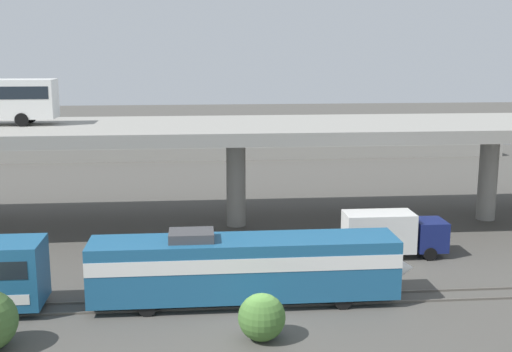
# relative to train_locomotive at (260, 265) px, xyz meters

# --- Properties ---
(ground_plane) EXTENTS (260.00, 260.00, 0.00)m
(ground_plane) POSITION_rel_train_locomotive_xyz_m (-0.32, -4.00, -2.19)
(ground_plane) COLOR #4C4944
(rail_strip_near) EXTENTS (110.00, 0.12, 0.12)m
(rail_strip_near) POSITION_rel_train_locomotive_xyz_m (-0.32, -0.73, -2.13)
(rail_strip_near) COLOR #59544C
(rail_strip_near) RESTS_ON ground_plane
(rail_strip_far) EXTENTS (110.00, 0.12, 0.12)m
(rail_strip_far) POSITION_rel_train_locomotive_xyz_m (-0.32, 0.73, -2.13)
(rail_strip_far) COLOR #59544C
(rail_strip_far) RESTS_ON ground_plane
(train_locomotive) EXTENTS (17.78, 3.04, 4.18)m
(train_locomotive) POSITION_rel_train_locomotive_xyz_m (0.00, 0.00, 0.00)
(train_locomotive) COLOR #1E5984
(train_locomotive) RESTS_ON ground_plane
(highway_overpass) EXTENTS (96.00, 12.06, 8.06)m
(highway_overpass) POSITION_rel_train_locomotive_xyz_m (-0.32, 16.00, 5.12)
(highway_overpass) COLOR gray
(highway_overpass) RESTS_ON ground_plane
(service_truck_west) EXTENTS (6.80, 2.46, 3.04)m
(service_truck_west) POSITION_rel_train_locomotive_xyz_m (9.55, 7.27, -0.55)
(service_truck_west) COLOR navy
(service_truck_west) RESTS_ON ground_plane
(pier_parking_lot) EXTENTS (72.25, 10.30, 1.57)m
(pier_parking_lot) POSITION_rel_train_locomotive_xyz_m (-0.32, 51.00, -1.40)
(pier_parking_lot) COLOR gray
(pier_parking_lot) RESTS_ON ground_plane
(parked_car_0) EXTENTS (4.01, 1.99, 1.50)m
(parked_car_0) POSITION_rel_train_locomotive_xyz_m (-14.56, 50.28, 0.16)
(parked_car_0) COLOR #515459
(parked_car_0) RESTS_ON pier_parking_lot
(parked_car_1) EXTENTS (4.28, 1.96, 1.50)m
(parked_car_1) POSITION_rel_train_locomotive_xyz_m (-18.03, 53.49, 0.16)
(parked_car_1) COLOR black
(parked_car_1) RESTS_ON pier_parking_lot
(parked_car_2) EXTENTS (4.57, 1.96, 1.50)m
(parked_car_2) POSITION_rel_train_locomotive_xyz_m (-7.67, 50.45, 0.16)
(parked_car_2) COLOR #B7B7BC
(parked_car_2) RESTS_ON pier_parking_lot
(parked_car_3) EXTENTS (4.18, 1.86, 1.50)m
(parked_car_3) POSITION_rel_train_locomotive_xyz_m (14.75, 52.73, 0.16)
(parked_car_3) COLOR black
(parked_car_3) RESTS_ON pier_parking_lot
(parked_car_4) EXTENTS (4.38, 1.86, 1.50)m
(parked_car_4) POSITION_rel_train_locomotive_xyz_m (23.15, 52.95, 0.16)
(parked_car_4) COLOR black
(parked_car_4) RESTS_ON pier_parking_lot
(parked_car_5) EXTENTS (4.45, 1.92, 1.50)m
(parked_car_5) POSITION_rel_train_locomotive_xyz_m (21.95, 50.68, 0.16)
(parked_car_5) COLOR navy
(parked_car_5) RESTS_ON pier_parking_lot
(parked_car_6) EXTENTS (4.57, 1.93, 1.50)m
(parked_car_6) POSITION_rel_train_locomotive_xyz_m (8.63, 52.94, 0.16)
(parked_car_6) COLOR silver
(parked_car_6) RESTS_ON pier_parking_lot
(harbor_water) EXTENTS (140.00, 36.00, 0.01)m
(harbor_water) POSITION_rel_train_locomotive_xyz_m (-0.32, 74.00, -2.19)
(harbor_water) COLOR navy
(harbor_water) RESTS_ON ground_plane
(shrub_right) EXTENTS (2.30, 2.30, 2.30)m
(shrub_right) POSITION_rel_train_locomotive_xyz_m (-0.34, -4.61, -1.04)
(shrub_right) COLOR #416B2E
(shrub_right) RESTS_ON ground_plane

